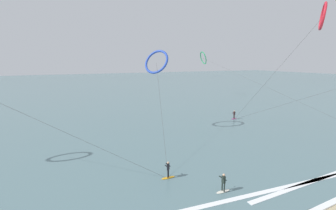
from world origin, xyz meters
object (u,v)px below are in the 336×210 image
Objects in this scene: surfer_ivory at (223,184)px; kite_emerald at (203,58)px; kite_crimson at (322,16)px; kite_cobalt at (156,62)px; surfer_magenta at (234,115)px; surfer_amber at (168,171)px.

kite_emerald is at bearing 145.29° from surfer_ivory.
kite_crimson reaches higher than kite_cobalt.
surfer_ivory is 0.09× the size of kite_crimson.
kite_crimson reaches higher than surfer_ivory.
kite_cobalt reaches higher than surfer_magenta.
surfer_ivory is at bearing -38.33° from kite_cobalt.
surfer_amber and surfer_magenta have the same top height.
surfer_amber is at bearing -37.81° from kite_crimson.
kite_cobalt is at bearing 97.54° from surfer_magenta.
kite_emerald reaches higher than kite_cobalt.
surfer_magenta is (21.40, 15.75, 0.00)m from surfer_amber.
kite_emerald reaches higher than surfer_magenta.
surfer_ivory is 1.00× the size of surfer_magenta.
surfer_amber is at bearing 130.02° from surfer_magenta.
surfer_ivory is at bearing -24.06° from kite_crimson.
kite_cobalt is at bearing -162.96° from surfer_amber.
surfer_ivory is 26.92m from surfer_magenta.
surfer_magenta is at bearing 169.05° from kite_emerald.
kite_crimson is (-0.85, -15.66, 15.73)m from surfer_magenta.
kite_cobalt is at bearing -80.64° from kite_crimson.
surfer_amber is 26.57m from surfer_magenta.
kite_emerald is at bearing -143.01° from kite_crimson.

